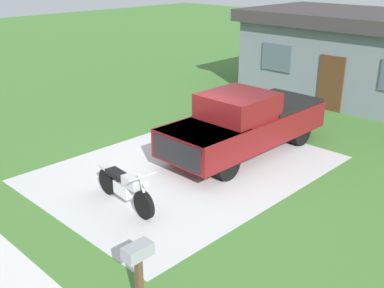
# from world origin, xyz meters

# --- Properties ---
(ground_plane) EXTENTS (80.00, 80.00, 0.00)m
(ground_plane) POSITION_xyz_m (0.00, 0.00, 0.00)
(ground_plane) COLOR #427330
(driveway_pad) EXTENTS (5.85, 7.90, 0.01)m
(driveway_pad) POSITION_xyz_m (0.00, 0.00, 0.00)
(driveway_pad) COLOR silver
(driveway_pad) RESTS_ON ground
(motorcycle) EXTENTS (2.21, 0.70, 1.09)m
(motorcycle) POSITION_xyz_m (0.44, -2.48, 0.47)
(motorcycle) COLOR black
(motorcycle) RESTS_ON ground
(pickup_truck) EXTENTS (2.06, 5.65, 1.90)m
(pickup_truck) POSITION_xyz_m (0.40, 2.10, 0.95)
(pickup_truck) COLOR black
(pickup_truck) RESTS_ON ground
(mailbox) EXTENTS (0.26, 0.48, 1.26)m
(mailbox) POSITION_xyz_m (3.39, -4.49, 0.98)
(mailbox) COLOR #4C3823
(mailbox) RESTS_ON ground
(neighbor_house) EXTENTS (9.60, 5.60, 3.50)m
(neighbor_house) POSITION_xyz_m (0.07, 10.20, 1.79)
(neighbor_house) COLOR slate
(neighbor_house) RESTS_ON ground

